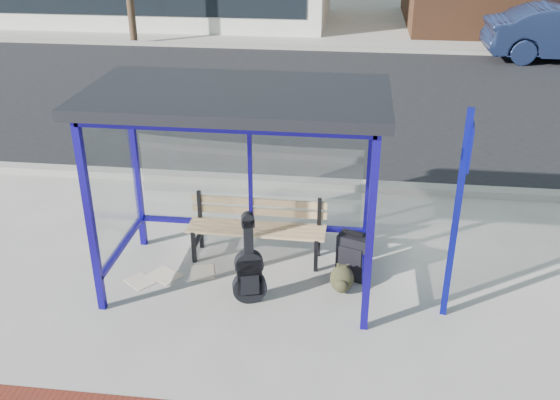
# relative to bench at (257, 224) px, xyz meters

# --- Properties ---
(ground) EXTENTS (120.00, 120.00, 0.00)m
(ground) POSITION_rel_bench_xyz_m (-0.10, -0.61, -0.48)
(ground) COLOR #B2ADA0
(ground) RESTS_ON ground
(curb_near) EXTENTS (60.00, 0.25, 0.12)m
(curb_near) POSITION_rel_bench_xyz_m (-0.10, 2.29, -0.42)
(curb_near) COLOR gray
(curb_near) RESTS_ON ground
(street_asphalt) EXTENTS (60.00, 10.00, 0.00)m
(street_asphalt) POSITION_rel_bench_xyz_m (-0.10, 7.39, -0.47)
(street_asphalt) COLOR black
(street_asphalt) RESTS_ON ground
(curb_far) EXTENTS (60.00, 0.25, 0.12)m
(curb_far) POSITION_rel_bench_xyz_m (-0.10, 12.49, -0.42)
(curb_far) COLOR gray
(curb_far) RESTS_ON ground
(far_sidewalk) EXTENTS (60.00, 4.00, 0.01)m
(far_sidewalk) POSITION_rel_bench_xyz_m (-0.10, 14.39, -0.47)
(far_sidewalk) COLOR #B2ADA0
(far_sidewalk) RESTS_ON ground
(bus_shelter) EXTENTS (3.30, 1.80, 2.42)m
(bus_shelter) POSITION_rel_bench_xyz_m (-0.10, -0.54, 1.59)
(bus_shelter) COLOR #160C8C
(bus_shelter) RESTS_ON ground
(bench) EXTENTS (1.79, 0.46, 0.84)m
(bench) POSITION_rel_bench_xyz_m (0.00, 0.00, 0.00)
(bench) COLOR black
(bench) RESTS_ON ground
(guitar_bag) EXTENTS (0.42, 0.22, 1.10)m
(guitar_bag) POSITION_rel_bench_xyz_m (0.07, -1.02, -0.07)
(guitar_bag) COLOR black
(guitar_bag) RESTS_ON ground
(suitcase) EXTENTS (0.43, 0.34, 0.65)m
(suitcase) POSITION_rel_bench_xyz_m (1.25, -0.35, -0.18)
(suitcase) COLOR black
(suitcase) RESTS_ON ground
(backpack) EXTENTS (0.29, 0.26, 0.34)m
(backpack) POSITION_rel_bench_xyz_m (1.13, -0.68, -0.31)
(backpack) COLOR #2D2B19
(backpack) RESTS_ON ground
(sign_post) EXTENTS (0.12, 0.30, 2.44)m
(sign_post) POSITION_rel_bench_xyz_m (2.31, -0.98, 0.89)
(sign_post) COLOR #0C1088
(sign_post) RESTS_ON ground
(newspaper_a) EXTENTS (0.43, 0.42, 0.01)m
(newspaper_a) POSITION_rel_bench_xyz_m (-1.35, -0.78, -0.47)
(newspaper_a) COLOR white
(newspaper_a) RESTS_ON ground
(newspaper_b) EXTENTS (0.49, 0.46, 0.01)m
(newspaper_b) POSITION_rel_bench_xyz_m (-1.09, -0.61, -0.47)
(newspaper_b) COLOR white
(newspaper_b) RESTS_ON ground
(newspaper_c) EXTENTS (0.38, 0.44, 0.01)m
(newspaper_c) POSITION_rel_bench_xyz_m (-0.63, -0.49, -0.47)
(newspaper_c) COLOR white
(newspaper_c) RESTS_ON ground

